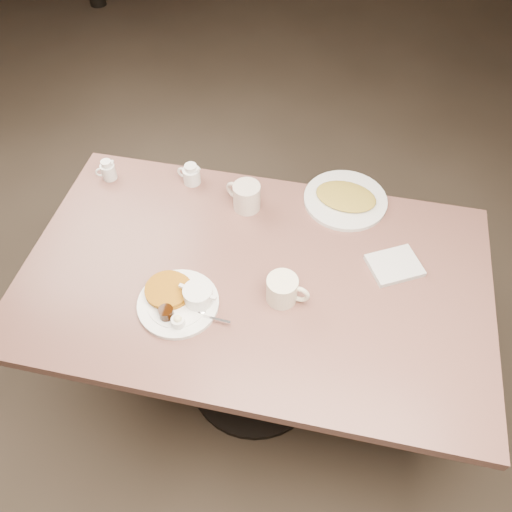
% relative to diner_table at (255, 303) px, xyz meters
% --- Properties ---
extents(room, '(7.04, 8.04, 2.84)m').
position_rel_diner_table_xyz_m(room, '(0.00, 0.00, 0.82)').
color(room, '#4C3F33').
rests_on(room, ground).
extents(diner_table, '(1.50, 0.90, 0.75)m').
position_rel_diner_table_xyz_m(diner_table, '(0.00, 0.00, 0.00)').
color(diner_table, '#84564C').
rests_on(diner_table, ground).
extents(main_plate, '(0.32, 0.30, 0.07)m').
position_rel_diner_table_xyz_m(main_plate, '(-0.20, -0.16, 0.19)').
color(main_plate, white).
rests_on(main_plate, diner_table).
extents(coffee_mug_near, '(0.14, 0.11, 0.09)m').
position_rel_diner_table_xyz_m(coffee_mug_near, '(0.10, -0.07, 0.22)').
color(coffee_mug_near, white).
rests_on(coffee_mug_near, diner_table).
extents(napkin, '(0.20, 0.19, 0.02)m').
position_rel_diner_table_xyz_m(napkin, '(0.44, 0.12, 0.18)').
color(napkin, silver).
rests_on(napkin, diner_table).
extents(coffee_mug_far, '(0.15, 0.13, 0.10)m').
position_rel_diner_table_xyz_m(coffee_mug_far, '(-0.09, 0.29, 0.22)').
color(coffee_mug_far, beige).
rests_on(coffee_mug_far, diner_table).
extents(creamer_left, '(0.07, 0.06, 0.08)m').
position_rel_diner_table_xyz_m(creamer_left, '(-0.63, 0.33, 0.21)').
color(creamer_left, white).
rests_on(creamer_left, diner_table).
extents(creamer_right, '(0.10, 0.08, 0.08)m').
position_rel_diner_table_xyz_m(creamer_right, '(-0.32, 0.37, 0.21)').
color(creamer_right, white).
rests_on(creamer_right, diner_table).
extents(hash_plate, '(0.34, 0.34, 0.04)m').
position_rel_diner_table_xyz_m(hash_plate, '(0.25, 0.39, 0.18)').
color(hash_plate, silver).
rests_on(hash_plate, diner_table).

